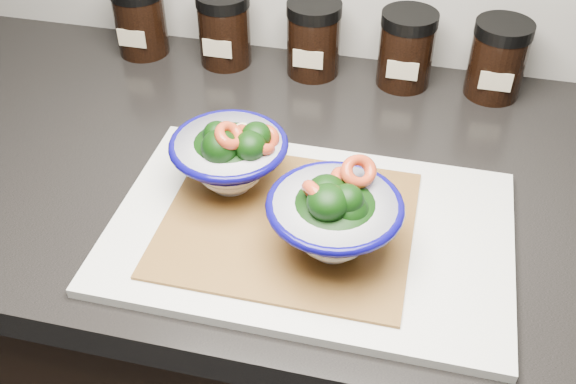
% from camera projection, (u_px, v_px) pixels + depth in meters
% --- Properties ---
extents(cabinet, '(3.43, 0.58, 0.86)m').
position_uv_depth(cabinet, '(260.00, 372.00, 1.18)').
color(cabinet, black).
rests_on(cabinet, ground).
extents(countertop, '(3.50, 0.60, 0.04)m').
position_uv_depth(countertop, '(251.00, 173.00, 0.89)').
color(countertop, black).
rests_on(countertop, cabinet).
extents(cutting_board, '(0.45, 0.30, 0.01)m').
position_uv_depth(cutting_board, '(310.00, 231.00, 0.77)').
color(cutting_board, silver).
rests_on(cutting_board, countertop).
extents(bamboo_mat, '(0.28, 0.24, 0.00)m').
position_uv_depth(bamboo_mat, '(288.00, 223.00, 0.76)').
color(bamboo_mat, olive).
rests_on(bamboo_mat, cutting_board).
extents(bowl_left, '(0.14, 0.14, 0.10)m').
position_uv_depth(bowl_left, '(231.00, 155.00, 0.78)').
color(bowl_left, white).
rests_on(bowl_left, bamboo_mat).
extents(bowl_right, '(0.14, 0.14, 0.10)m').
position_uv_depth(bowl_right, '(334.00, 216.00, 0.70)').
color(bowl_right, white).
rests_on(bowl_right, bamboo_mat).
extents(spice_jar_a, '(0.08, 0.08, 0.11)m').
position_uv_depth(spice_jar_a, '(140.00, 19.00, 1.06)').
color(spice_jar_a, black).
rests_on(spice_jar_a, countertop).
extents(spice_jar_b, '(0.08, 0.08, 0.11)m').
position_uv_depth(spice_jar_b, '(224.00, 28.00, 1.03)').
color(spice_jar_b, black).
rests_on(spice_jar_b, countertop).
extents(spice_jar_c, '(0.08, 0.08, 0.11)m').
position_uv_depth(spice_jar_c, '(313.00, 38.00, 1.01)').
color(spice_jar_c, black).
rests_on(spice_jar_c, countertop).
extents(spice_jar_d, '(0.08, 0.08, 0.11)m').
position_uv_depth(spice_jar_d, '(406.00, 49.00, 0.98)').
color(spice_jar_d, black).
rests_on(spice_jar_d, countertop).
extents(spice_jar_e, '(0.08, 0.08, 0.11)m').
position_uv_depth(spice_jar_e, '(498.00, 59.00, 0.96)').
color(spice_jar_e, black).
rests_on(spice_jar_e, countertop).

